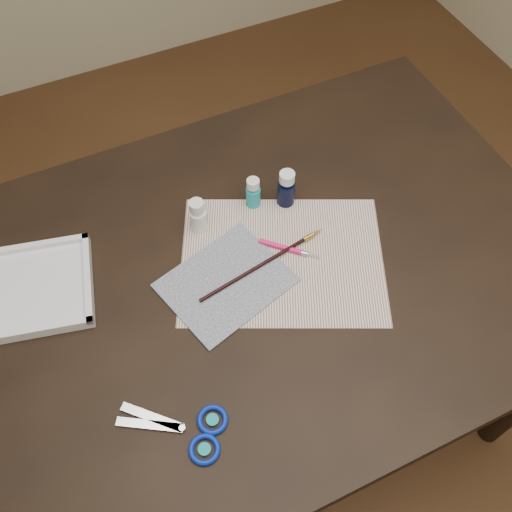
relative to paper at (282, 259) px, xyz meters
name	(u,v)px	position (x,y,z in m)	size (l,w,h in m)	color
ground	(256,399)	(-0.06, 0.00, -0.76)	(3.50, 3.50, 0.02)	#422614
table	(256,348)	(-0.06, 0.00, -0.38)	(1.30, 0.90, 0.75)	black
paper	(282,259)	(0.00, 0.00, 0.00)	(0.41, 0.31, 0.00)	silver
canvas	(226,282)	(-0.13, 0.00, 0.00)	(0.24, 0.19, 0.00)	#131B3F
paint_bottle_white	(198,216)	(-0.12, 0.15, 0.04)	(0.03, 0.03, 0.09)	white
paint_bottle_cyan	(253,193)	(0.01, 0.16, 0.04)	(0.03, 0.03, 0.08)	teal
paint_bottle_navy	(286,188)	(0.07, 0.13, 0.05)	(0.04, 0.04, 0.09)	black
paintbrush	(264,263)	(-0.04, 0.00, 0.01)	(0.30, 0.01, 0.01)	black
craft_knife	(290,249)	(0.02, 0.01, 0.01)	(0.14, 0.01, 0.01)	#F5176A
scissors	(170,430)	(-0.33, -0.24, 0.00)	(0.21, 0.11, 0.01)	silver
palette_tray	(38,287)	(-0.47, 0.14, 0.01)	(0.21, 0.21, 0.02)	white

